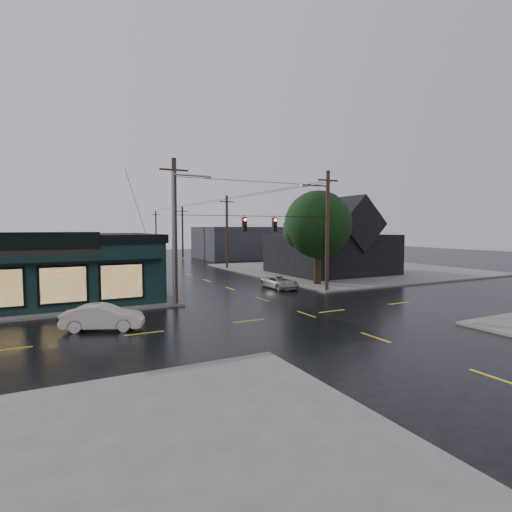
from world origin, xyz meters
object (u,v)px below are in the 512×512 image
utility_pole_ne (327,292)px  suv_silver (280,282)px  corner_tree (318,225)px  utility_pole_nw (176,305)px  sedan_cream (103,317)px

utility_pole_ne → suv_silver: 4.31m
corner_tree → utility_pole_nw: bearing=-166.2°
utility_pole_ne → suv_silver: bearing=127.2°
corner_tree → utility_pole_nw: (-14.65, -3.60, -5.72)m
corner_tree → utility_pole_ne: 6.96m
utility_pole_ne → sedan_cream: 18.89m
utility_pole_nw → utility_pole_ne: bearing=0.0°
utility_pole_nw → sedan_cream: bearing=-138.0°
corner_tree → utility_pole_ne: (-1.65, -3.60, -5.72)m
utility_pole_ne → suv_silver: utility_pole_ne is taller
utility_pole_ne → corner_tree: bearing=65.5°
utility_pole_nw → corner_tree: bearing=13.8°
sedan_cream → utility_pole_nw: bearing=-27.7°
corner_tree → sedan_cream: 22.18m
corner_tree → sedan_cream: corner_tree is taller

